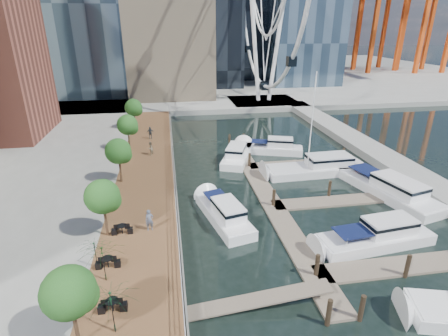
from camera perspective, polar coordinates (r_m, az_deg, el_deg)
name	(u,v)px	position (r m, az deg, el deg)	size (l,w,h in m)	color
ground	(265,263)	(26.28, 6.74, -15.15)	(520.00, 520.00, 0.00)	black
boardwalk	(146,180)	(38.29, -12.55, -1.98)	(6.00, 60.00, 1.00)	brown
seawall	(175,178)	(38.19, -8.07, -1.71)	(0.25, 60.00, 1.00)	#595954
land_far	(184,74)	(123.07, -6.49, 15.03)	(200.00, 114.00, 1.00)	gray
breakwater	(371,150)	(50.23, 22.87, 2.66)	(4.00, 60.00, 1.00)	gray
pier	(263,103)	(76.31, 6.45, 10.56)	(14.00, 12.00, 1.00)	gray
railing	(173,170)	(37.79, -8.30, -0.30)	(0.10, 60.00, 1.05)	white
floating_docks	(315,189)	(36.55, 14.66, -3.41)	(16.00, 34.00, 2.60)	#6D6051
port_cranes	(389,11)	(137.28, 25.31, 22.13)	(40.00, 52.00, 38.00)	#D84C14
street_trees	(118,151)	(36.24, -16.90, 2.62)	(2.60, 42.60, 4.60)	#3F2B1C
cafe_tables	(110,282)	(23.47, -18.11, -17.32)	(2.50, 13.70, 0.74)	black
yacht_foreground	(374,244)	(30.33, 23.23, -11.40)	(2.70, 10.09, 2.15)	silver
pedestrian_near	(149,220)	(28.01, -12.07, -8.32)	(0.64, 0.42, 1.74)	#51596C
pedestrian_mid	(150,148)	(43.93, -11.95, 3.15)	(0.82, 0.64, 1.68)	gray
pedestrian_far	(150,133)	(50.30, -11.93, 5.65)	(1.03, 0.43, 1.76)	#363D44
moored_yachts	(316,180)	(39.91, 14.74, -1.96)	(22.52, 35.94, 11.50)	silver
cafe_seating	(105,281)	(22.23, -18.79, -17.03)	(4.83, 8.65, 2.71)	#103C1F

